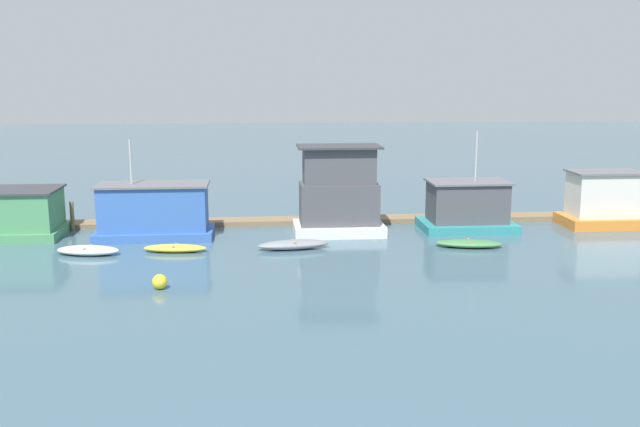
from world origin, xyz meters
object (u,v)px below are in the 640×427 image
Objects in this scene: houseboat_green at (11,214)px; houseboat_orange at (604,201)px; dinghy_white at (88,250)px; mooring_post_near_right at (72,216)px; dinghy_yellow at (175,248)px; houseboat_teal at (467,207)px; buoy_yellow at (160,282)px; dinghy_grey at (293,245)px; houseboat_blue at (154,212)px; dinghy_green at (469,243)px; houseboat_white at (339,195)px.

houseboat_green is 1.13× the size of houseboat_orange.
mooring_post_near_right is at bearing 110.50° from dinghy_white.
dinghy_yellow is at bearing -23.51° from houseboat_green.
houseboat_teal is 20.76m from buoy_yellow.
houseboat_teal is 1.73× the size of dinghy_yellow.
dinghy_grey is at bearing -14.66° from houseboat_green.
dinghy_yellow is 6.48m from dinghy_grey.
buoy_yellow reaches higher than dinghy_yellow.
houseboat_green is at bearing 174.81° from houseboat_blue.
houseboat_orange is 20.58m from dinghy_grey.
houseboat_blue is 1.76× the size of dinghy_green.
dinghy_grey is 14.67m from mooring_post_near_right.
buoy_yellow is (4.67, -6.64, 0.09)m from dinghy_white.
houseboat_white is at bearing -1.82° from houseboat_green.
dinghy_green is 2.13× the size of mooring_post_near_right.
houseboat_orange reaches higher than mooring_post_near_right.
houseboat_white reaches higher than dinghy_yellow.
mooring_post_near_right is at bearing 172.21° from houseboat_white.
houseboat_teal is at bearing -178.45° from houseboat_orange.
buoy_yellow is (-26.44, -11.42, -1.26)m from houseboat_orange.
dinghy_grey is (-11.06, -4.24, -1.15)m from houseboat_teal.
dinghy_white is at bearing 179.70° from dinghy_green.
dinghy_white is (5.41, -4.61, -1.16)m from houseboat_green.
houseboat_green is 19.46m from houseboat_white.
houseboat_blue is 8.90m from dinghy_grey.
houseboat_green reaches higher than dinghy_yellow.
dinghy_white is 1.00× the size of dinghy_yellow.
houseboat_teal reaches higher than dinghy_grey.
dinghy_yellow is (10.00, -4.35, -1.21)m from houseboat_green.
houseboat_blue is 10.68m from buoy_yellow.
dinghy_green is at bearing -10.16° from houseboat_green.
houseboat_green reaches higher than dinghy_green.
houseboat_blue is at bearing 156.25° from dinghy_grey.
houseboat_green is 1.65× the size of dinghy_white.
houseboat_teal reaches higher than buoy_yellow.
houseboat_blue is 10.01× the size of buoy_yellow.
mooring_post_near_right reaches higher than buoy_yellow.
houseboat_blue is 1.93× the size of dinghy_white.
houseboat_green is 17.08m from dinghy_grey.
dinghy_white is at bearing -171.27° from houseboat_orange.
dinghy_white is 11.08m from dinghy_grey.
houseboat_teal reaches higher than houseboat_orange.
houseboat_orange is 2.83× the size of mooring_post_near_right.
dinghy_yellow is 5.18× the size of buoy_yellow.
dinghy_yellow is 16.31m from dinghy_green.
dinghy_yellow is at bearing -158.37° from houseboat_white.
dinghy_grey is (11.07, 0.29, 0.01)m from dinghy_white.
dinghy_white reaches higher than dinghy_green.
dinghy_yellow is at bearing 3.17° from dinghy_white.
dinghy_white is (-31.11, -4.78, -1.36)m from houseboat_orange.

